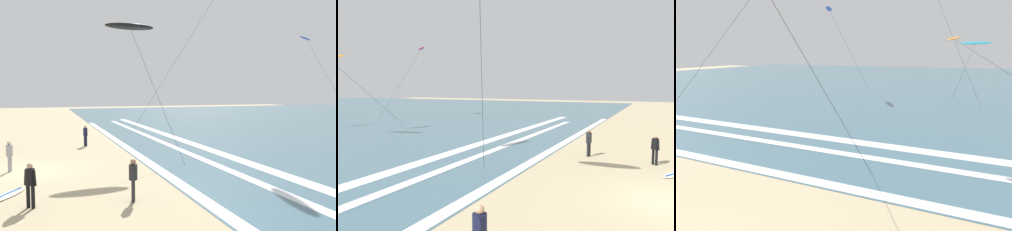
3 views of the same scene
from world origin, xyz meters
The scene contains 7 objects.
ground_plane centered at (0.00, 0.00, 0.00)m, with size 160.00×160.00×0.00m, color tan.
wave_foam_shoreline centered at (1.52, 6.69, 0.01)m, with size 55.04×0.59×0.01m, color white.
wave_foam_mid_break centered at (-1.95, 10.03, 0.01)m, with size 51.70×0.58×0.01m, color white.
wave_foam_outer_break centered at (-0.48, 12.01, 0.01)m, with size 59.80×0.90×0.01m, color white.
surfer_left_far centered at (5.78, 0.65, 0.96)m, with size 0.37×0.46×1.60m.
surfer_left_near centered at (6.40, 4.18, 0.96)m, with size 0.51×0.32×1.60m.
kite_magenta_low_near centered at (21.44, 28.84, 8.93)m, with size 6.49×4.16×9.19m.
Camera 2 is at (-12.65, 0.51, 4.11)m, focal length 34.87 mm.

